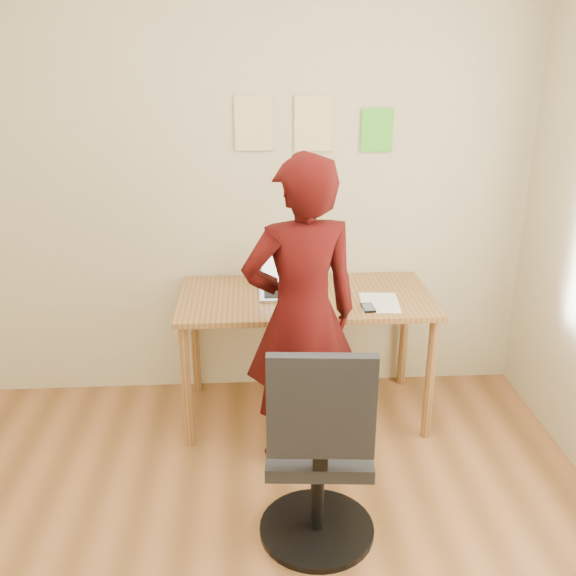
{
  "coord_description": "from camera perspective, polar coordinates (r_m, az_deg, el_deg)",
  "views": [
    {
      "loc": [
        0.1,
        -1.91,
        2.04
      ],
      "look_at": [
        0.27,
        0.95,
        0.95
      ],
      "focal_mm": 40.0,
      "sensor_mm": 36.0,
      "label": 1
    }
  ],
  "objects": [
    {
      "name": "room",
      "position": [
        2.04,
        -6.06,
        0.85
      ],
      "size": [
        3.58,
        3.58,
        2.78
      ],
      "color": "brown",
      "rests_on": "ground"
    },
    {
      "name": "desk",
      "position": [
        3.59,
        1.54,
        -1.95
      ],
      "size": [
        1.4,
        0.7,
        0.74
      ],
      "color": "#986434",
      "rests_on": "ground"
    },
    {
      "name": "laptop",
      "position": [
        3.58,
        -0.17,
        0.36
      ],
      "size": [
        0.3,
        0.27,
        0.22
      ],
      "rotation": [
        0.0,
        0.0,
        -0.0
      ],
      "color": "#ADADB4",
      "rests_on": "desk"
    },
    {
      "name": "paper_sheet",
      "position": [
        3.49,
        8.14,
        -1.28
      ],
      "size": [
        0.23,
        0.31,
        0.0
      ],
      "primitive_type": "cube",
      "rotation": [
        0.0,
        0.0,
        -0.09
      ],
      "color": "white",
      "rests_on": "desk"
    },
    {
      "name": "phone",
      "position": [
        3.4,
        7.14,
        -1.75
      ],
      "size": [
        0.06,
        0.12,
        0.01
      ],
      "rotation": [
        0.0,
        0.0,
        0.02
      ],
      "color": "black",
      "rests_on": "desk"
    },
    {
      "name": "wall_note_left",
      "position": [
        3.67,
        -3.08,
        14.43
      ],
      "size": [
        0.21,
        0.0,
        0.3
      ],
      "primitive_type": "cube",
      "color": "#EFCA8E",
      "rests_on": "room"
    },
    {
      "name": "wall_note_mid",
      "position": [
        3.69,
        2.25,
        14.38
      ],
      "size": [
        0.21,
        0.0,
        0.3
      ],
      "primitive_type": "cube",
      "color": "#EFCA8E",
      "rests_on": "room"
    },
    {
      "name": "wall_note_right",
      "position": [
        3.75,
        7.92,
        13.73
      ],
      "size": [
        0.18,
        0.0,
        0.24
      ],
      "primitive_type": "cube",
      "color": "#4DC92D",
      "rests_on": "room"
    },
    {
      "name": "office_chair",
      "position": [
        2.76,
        2.74,
        -15.13
      ],
      "size": [
        0.51,
        0.51,
        0.98
      ],
      "rotation": [
        0.0,
        0.0,
        -0.08
      ],
      "color": "black",
      "rests_on": "ground"
    },
    {
      "name": "person",
      "position": [
        3.13,
        1.2,
        -2.54
      ],
      "size": [
        0.65,
        0.49,
        1.6
      ],
      "primitive_type": "imported",
      "rotation": [
        0.0,
        0.0,
        3.34
      ],
      "color": "#360807",
      "rests_on": "ground"
    }
  ]
}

